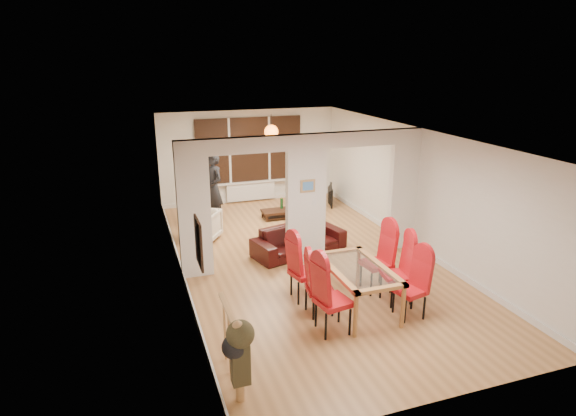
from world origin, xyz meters
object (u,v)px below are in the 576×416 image
armchair (201,226)px  person (213,189)px  dining_chair_lc (305,268)px  coffee_table (281,214)px  dining_chair_rc (377,259)px  bottle (282,203)px  sofa (299,240)px  bowl (291,209)px  dining_chair_la (333,296)px  television (328,195)px  dining_chair_ra (410,286)px  dining_table (357,288)px  dining_chair_lb (320,284)px  dining_chair_rb (397,271)px

armchair → person: bearing=98.3°
dining_chair_lc → coffee_table: 4.36m
dining_chair_rc → bottle: 4.47m
sofa → armchair: size_ratio=2.63×
bowl → person: bearing=173.2°
dining_chair_rc → bottle: dining_chair_rc is taller
dining_chair_la → coffee_table: dining_chair_la is taller
television → bowl: 1.64m
dining_chair_ra → coffee_table: (-0.43, 5.34, -0.42)m
dining_chair_rc → coffee_table: 4.39m
dining_table → bottle: (0.32, 4.97, -0.01)m
dining_chair_lb → television: 6.10m
bowl → dining_chair_la: bearing=-102.4°
dining_chair_lc → bowl: (1.18, 4.13, -0.31)m
bottle → bowl: (0.18, -0.21, -0.12)m
sofa → person: 2.85m
dining_chair_rb → bowl: bearing=101.7°
dining_table → dining_chair_rc: dining_chair_rc is taller
dining_chair_la → dining_chair_lb: 0.57m
dining_chair_la → bowl: 5.38m
dining_table → armchair: 4.39m
dining_chair_rb → dining_chair_rc: size_ratio=0.96×
sofa → person: (-1.36, 2.43, 0.61)m
dining_chair_rb → sofa: dining_chair_rb is taller
dining_table → dining_chair_la: 0.84m
dining_chair_lc → bottle: size_ratio=3.83×
sofa → armchair: 2.31m
dining_chair_la → dining_chair_lc: size_ratio=1.05×
dining_chair_rb → person: person is taller
dining_table → armchair: bearing=116.1°
dining_chair_rb → coffee_table: 4.89m
dining_table → person: bearing=106.1°
bottle → bowl: bottle is taller
person → bowl: (1.94, -0.23, -0.66)m
dining_chair_la → dining_chair_rb: size_ratio=1.05×
bottle → dining_chair_rb: bearing=-85.1°
dining_chair_lb → dining_chair_rb: bearing=6.6°
dining_chair_rb → person: 5.44m
armchair → coffee_table: 2.39m
dining_chair_la → dining_chair_lc: dining_chair_la is taller
coffee_table → television: bearing=24.4°
sofa → dining_chair_la: bearing=-115.8°
dining_chair_ra → sofa: dining_chair_ra is taller
dining_table → dining_chair_lc: bearing=137.5°
person → coffee_table: size_ratio=1.89×
dining_chair_lb → person: size_ratio=0.57×
dining_table → dining_chair_lc: size_ratio=1.43×
dining_chair_rb → dining_chair_rc: (-0.11, 0.50, 0.02)m
dining_chair_lb → sofa: dining_chair_lb is taller
dining_table → bottle: bearing=86.3°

